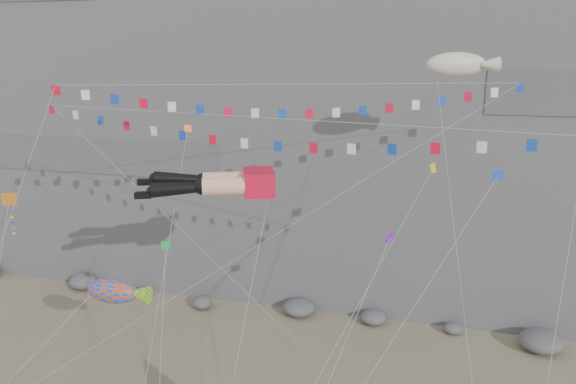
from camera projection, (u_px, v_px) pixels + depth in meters
The scene contains 13 objects.
cliff at pixel (338, 5), 53.41m from camera, with size 80.00×28.00×50.00m, color slate.
talus_boulders at pixel (299, 308), 45.37m from camera, with size 60.00×3.00×1.20m, color #5D5D62, non-canonical shape.
legs_kite at pixel (221, 183), 31.35m from camera, with size 8.07×14.92×19.17m.
flag_banner_upper at pixel (295, 85), 31.76m from camera, with size 29.98×15.93×28.11m.
flag_banner_lower at pixel (261, 118), 30.03m from camera, with size 30.56×10.64×23.34m.
harlequin_kite at pixel (9, 201), 30.67m from camera, with size 1.63×5.85×13.91m.
fish_windsock at pixel (112, 291), 31.22m from camera, with size 9.52×6.88×12.38m.
blimp_windsock at pixel (456, 65), 32.24m from camera, with size 4.89×13.68×23.64m.
small_kite_a at pixel (186, 138), 34.96m from camera, with size 3.28×15.16×21.81m.
small_kite_b at pixel (388, 242), 30.15m from camera, with size 4.97×12.38×16.59m.
small_kite_c at pixel (166, 249), 31.09m from camera, with size 4.53×10.81×14.97m.
small_kite_d at pixel (430, 174), 31.51m from camera, with size 8.40×16.22×22.52m.
small_kite_e at pixel (494, 183), 25.64m from camera, with size 9.77×8.86×19.57m.
Camera 1 is at (9.88, -23.48, 20.87)m, focal length 35.00 mm.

